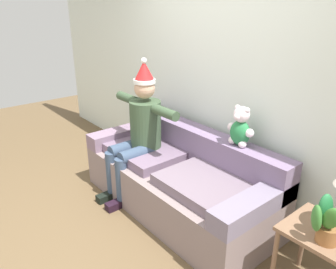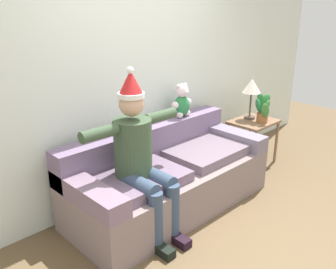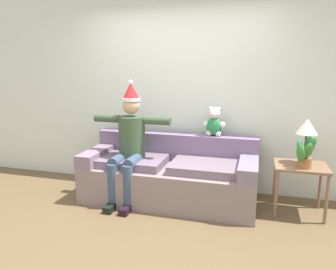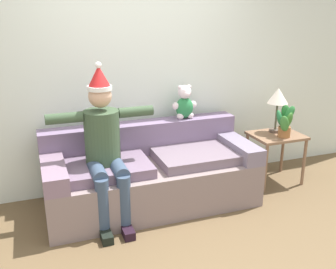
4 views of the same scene
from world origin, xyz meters
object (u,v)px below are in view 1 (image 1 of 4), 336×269
(couch, at_px, (179,179))
(person_seated, at_px, (138,129))
(side_table, at_px, (328,244))
(potted_plant, at_px, (331,219))
(teddy_bear, at_px, (240,128))

(couch, distance_m, person_seated, 0.69)
(side_table, bearing_deg, person_seated, -175.49)
(side_table, height_order, potted_plant, potted_plant)
(person_seated, relative_size, potted_plant, 4.05)
(person_seated, xyz_separation_m, side_table, (2.05, 0.16, -0.28))
(couch, relative_size, side_table, 3.67)
(person_seated, relative_size, teddy_bear, 4.02)
(person_seated, bearing_deg, couch, 17.98)
(teddy_bear, xyz_separation_m, potted_plant, (1.07, -0.39, -0.21))
(side_table, relative_size, potted_plant, 1.56)
(teddy_bear, bearing_deg, side_table, -15.45)
(side_table, bearing_deg, teddy_bear, 164.55)
(couch, height_order, person_seated, person_seated)
(couch, xyz_separation_m, teddy_bear, (0.51, 0.29, 0.65))
(person_seated, height_order, side_table, person_seated)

